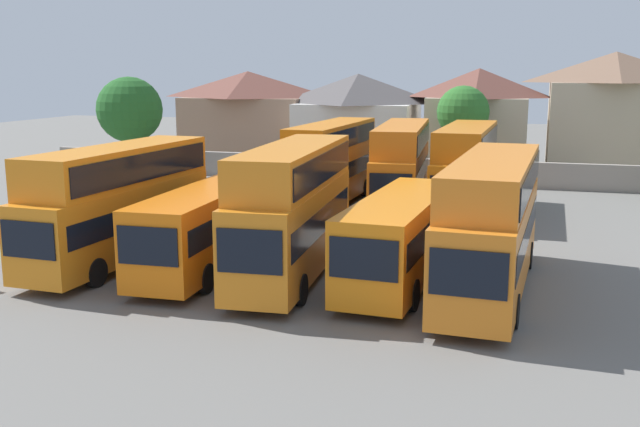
{
  "coord_description": "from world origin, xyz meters",
  "views": [
    {
      "loc": [
        8.34,
        -26.36,
        7.89
      ],
      "look_at": [
        0.0,
        3.0,
        1.88
      ],
      "focal_mm": 40.87,
      "sensor_mm": 36.0,
      "label": 1
    }
  ],
  "objects_px": {
    "bus_2": "(211,222)",
    "house_terrace_centre": "(358,119)",
    "bus_3": "(293,204)",
    "bus_7": "(331,159)",
    "bus_5": "(492,217)",
    "house_terrace_left": "(249,116)",
    "house_terrace_right": "(478,119)",
    "house_terrace_far_right": "(612,113)",
    "bus_1": "(119,198)",
    "tree_behind_wall": "(463,112)",
    "bus_4": "(401,234)",
    "bus_8": "(402,162)",
    "tree_left_of_lot": "(130,110)",
    "bus_9": "(466,164)",
    "bus_6": "(287,172)"
  },
  "relations": [
    {
      "from": "bus_4",
      "to": "bus_9",
      "type": "relative_size",
      "value": 0.93
    },
    {
      "from": "house_terrace_left",
      "to": "bus_7",
      "type": "bearing_deg",
      "value": -56.31
    },
    {
      "from": "tree_behind_wall",
      "to": "house_terrace_far_right",
      "type": "bearing_deg",
      "value": 30.26
    },
    {
      "from": "bus_4",
      "to": "bus_2",
      "type": "bearing_deg",
      "value": -86.91
    },
    {
      "from": "bus_5",
      "to": "house_terrace_centre",
      "type": "bearing_deg",
      "value": -156.08
    },
    {
      "from": "bus_1",
      "to": "bus_3",
      "type": "height_order",
      "value": "bus_3"
    },
    {
      "from": "bus_8",
      "to": "house_terrace_right",
      "type": "distance_m",
      "value": 18.14
    },
    {
      "from": "bus_4",
      "to": "bus_7",
      "type": "distance_m",
      "value": 16.46
    },
    {
      "from": "bus_3",
      "to": "house_terrace_right",
      "type": "height_order",
      "value": "house_terrace_right"
    },
    {
      "from": "house_terrace_left",
      "to": "bus_2",
      "type": "bearing_deg",
      "value": -71.12
    },
    {
      "from": "bus_3",
      "to": "bus_5",
      "type": "bearing_deg",
      "value": 87.84
    },
    {
      "from": "bus_8",
      "to": "house_terrace_far_right",
      "type": "xyz_separation_m",
      "value": [
        13.02,
        18.59,
        1.98
      ]
    },
    {
      "from": "bus_7",
      "to": "bus_6",
      "type": "bearing_deg",
      "value": -86.51
    },
    {
      "from": "bus_1",
      "to": "tree_behind_wall",
      "type": "height_order",
      "value": "tree_behind_wall"
    },
    {
      "from": "house_terrace_left",
      "to": "house_terrace_right",
      "type": "bearing_deg",
      "value": -3.83
    },
    {
      "from": "bus_1",
      "to": "house_terrace_far_right",
      "type": "bearing_deg",
      "value": 149.6
    },
    {
      "from": "bus_3",
      "to": "bus_7",
      "type": "xyz_separation_m",
      "value": [
        -2.56,
        15.28,
        -0.12
      ]
    },
    {
      "from": "bus_3",
      "to": "house_terrace_right",
      "type": "relative_size",
      "value": 1.35
    },
    {
      "from": "bus_9",
      "to": "bus_2",
      "type": "bearing_deg",
      "value": -29.54
    },
    {
      "from": "house_terrace_left",
      "to": "house_terrace_far_right",
      "type": "relative_size",
      "value": 1.16
    },
    {
      "from": "bus_4",
      "to": "house_terrace_right",
      "type": "xyz_separation_m",
      "value": [
        0.55,
        32.64,
        2.24
      ]
    },
    {
      "from": "bus_7",
      "to": "house_terrace_right",
      "type": "relative_size",
      "value": 1.46
    },
    {
      "from": "bus_1",
      "to": "bus_4",
      "type": "relative_size",
      "value": 1.06
    },
    {
      "from": "bus_2",
      "to": "house_terrace_centre",
      "type": "height_order",
      "value": "house_terrace_centre"
    },
    {
      "from": "bus_8",
      "to": "tree_left_of_lot",
      "type": "height_order",
      "value": "tree_left_of_lot"
    },
    {
      "from": "bus_4",
      "to": "house_terrace_centre",
      "type": "height_order",
      "value": "house_terrace_centre"
    },
    {
      "from": "bus_1",
      "to": "bus_2",
      "type": "height_order",
      "value": "bus_1"
    },
    {
      "from": "bus_9",
      "to": "tree_behind_wall",
      "type": "bearing_deg",
      "value": -172.2
    },
    {
      "from": "bus_6",
      "to": "house_terrace_right",
      "type": "distance_m",
      "value": 20.44
    },
    {
      "from": "bus_7",
      "to": "house_terrace_centre",
      "type": "distance_m",
      "value": 18.36
    },
    {
      "from": "house_terrace_right",
      "to": "bus_4",
      "type": "bearing_deg",
      "value": -90.96
    },
    {
      "from": "bus_3",
      "to": "bus_7",
      "type": "distance_m",
      "value": 15.49
    },
    {
      "from": "bus_3",
      "to": "house_terrace_left",
      "type": "bearing_deg",
      "value": -159.44
    },
    {
      "from": "bus_7",
      "to": "bus_9",
      "type": "relative_size",
      "value": 1.06
    },
    {
      "from": "house_terrace_far_right",
      "to": "bus_7",
      "type": "bearing_deg",
      "value": -133.16
    },
    {
      "from": "bus_3",
      "to": "bus_9",
      "type": "relative_size",
      "value": 0.98
    },
    {
      "from": "bus_8",
      "to": "tree_left_of_lot",
      "type": "distance_m",
      "value": 22.55
    },
    {
      "from": "bus_7",
      "to": "bus_1",
      "type": "bearing_deg",
      "value": -16.0
    },
    {
      "from": "bus_9",
      "to": "tree_left_of_lot",
      "type": "bearing_deg",
      "value": -103.79
    },
    {
      "from": "bus_1",
      "to": "bus_8",
      "type": "height_order",
      "value": "bus_8"
    },
    {
      "from": "house_terrace_centre",
      "to": "house_terrace_right",
      "type": "relative_size",
      "value": 1.23
    },
    {
      "from": "tree_left_of_lot",
      "to": "bus_2",
      "type": "bearing_deg",
      "value": -53.28
    },
    {
      "from": "bus_2",
      "to": "bus_3",
      "type": "distance_m",
      "value": 3.75
    },
    {
      "from": "bus_5",
      "to": "bus_7",
      "type": "height_order",
      "value": "bus_7"
    },
    {
      "from": "bus_5",
      "to": "house_terrace_right",
      "type": "bearing_deg",
      "value": -171.98
    },
    {
      "from": "bus_3",
      "to": "tree_behind_wall",
      "type": "relative_size",
      "value": 1.59
    },
    {
      "from": "bus_7",
      "to": "tree_behind_wall",
      "type": "bearing_deg",
      "value": 153.95
    },
    {
      "from": "bus_6",
      "to": "bus_7",
      "type": "distance_m",
      "value": 2.89
    },
    {
      "from": "house_terrace_right",
      "to": "tree_behind_wall",
      "type": "xyz_separation_m",
      "value": [
        -0.71,
        -5.48,
        0.81
      ]
    },
    {
      "from": "bus_1",
      "to": "house_terrace_right",
      "type": "distance_m",
      "value": 35.05
    }
  ]
}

